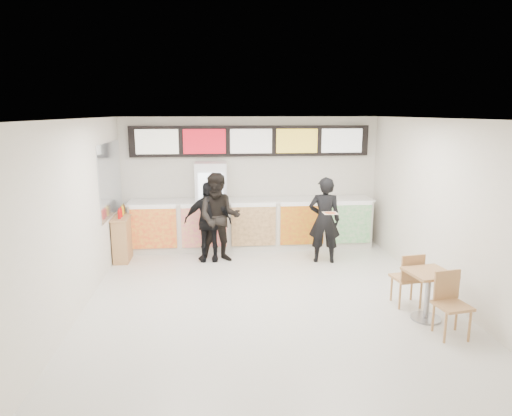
{
  "coord_description": "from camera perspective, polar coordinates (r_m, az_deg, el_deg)",
  "views": [
    {
      "loc": [
        -0.88,
        -7.11,
        3.1
      ],
      "look_at": [
        -0.09,
        1.2,
        1.34
      ],
      "focal_mm": 32.0,
      "sensor_mm": 36.0,
      "label": 1
    }
  ],
  "objects": [
    {
      "name": "pizza_slice",
      "position": [
        9.1,
        9.27,
        -0.59
      ],
      "size": [
        0.36,
        0.36,
        0.02
      ],
      "color": "beige",
      "rests_on": "customer_main"
    },
    {
      "name": "service_counter",
      "position": [
        10.54,
        -0.47,
        -1.97
      ],
      "size": [
        5.56,
        0.77,
        1.14
      ],
      "color": "silver",
      "rests_on": "floor"
    },
    {
      "name": "cafe_table",
      "position": [
        7.43,
        20.73,
        -9.14
      ],
      "size": [
        0.7,
        1.6,
        0.91
      ],
      "rotation": [
        0.0,
        0.0,
        0.16
      ],
      "color": "tan",
      "rests_on": "floor"
    },
    {
      "name": "wall_right",
      "position": [
        8.25,
        22.75,
        -0.22
      ],
      "size": [
        0.0,
        7.0,
        7.0
      ],
      "primitive_type": "plane",
      "rotation": [
        1.57,
        0.0,
        -1.57
      ],
      "color": "silver",
      "rests_on": "floor"
    },
    {
      "name": "wall_left",
      "position": [
        7.59,
        -21.52,
        -1.12
      ],
      "size": [
        0.0,
        7.0,
        7.0
      ],
      "primitive_type": "plane",
      "rotation": [
        1.57,
        0.0,
        1.57
      ],
      "color": "silver",
      "rests_on": "floor"
    },
    {
      "name": "customer_main",
      "position": [
        9.58,
        8.54,
        -1.5
      ],
      "size": [
        0.72,
        0.54,
        1.81
      ],
      "primitive_type": "imported",
      "rotation": [
        0.0,
        0.0,
        2.97
      ],
      "color": "black",
      "rests_on": "floor"
    },
    {
      "name": "condiment_ledge",
      "position": [
        10.13,
        -16.3,
        -3.57
      ],
      "size": [
        0.34,
        0.85,
        1.13
      ],
      "color": "tan",
      "rests_on": "floor"
    },
    {
      "name": "customer_left",
      "position": [
        9.55,
        -4.65,
        -1.21
      ],
      "size": [
        0.96,
        0.77,
        1.88
      ],
      "primitive_type": "imported",
      "rotation": [
        0.0,
        0.0,
        -0.06
      ],
      "color": "black",
      "rests_on": "floor"
    },
    {
      "name": "wall_back",
      "position": [
        10.76,
        -0.67,
        3.35
      ],
      "size": [
        6.0,
        0.0,
        6.0
      ],
      "primitive_type": "plane",
      "rotation": [
        1.57,
        0.0,
        0.0
      ],
      "color": "silver",
      "rests_on": "floor"
    },
    {
      "name": "drinks_fridge",
      "position": [
        10.43,
        -5.61,
        0.23
      ],
      "size": [
        0.7,
        0.67,
        2.0
      ],
      "color": "white",
      "rests_on": "floor"
    },
    {
      "name": "mirror_panel",
      "position": [
        9.88,
        -17.72,
        3.48
      ],
      "size": [
        0.01,
        2.0,
        1.5
      ],
      "primitive_type": "cube",
      "color": "#B2B7BF",
      "rests_on": "wall_left"
    },
    {
      "name": "menu_board",
      "position": [
        10.58,
        -0.64,
        8.37
      ],
      "size": [
        5.5,
        0.14,
        0.7
      ],
      "color": "black",
      "rests_on": "wall_back"
    },
    {
      "name": "ceiling",
      "position": [
        7.16,
        1.66,
        11.09
      ],
      "size": [
        7.0,
        7.0,
        0.0
      ],
      "primitive_type": "plane",
      "rotation": [
        3.14,
        0.0,
        0.0
      ],
      "color": "white",
      "rests_on": "wall_back"
    },
    {
      "name": "customer_mid",
      "position": [
        9.65,
        -6.04,
        -1.69
      ],
      "size": [
        1.01,
        0.47,
        1.69
      ],
      "primitive_type": "imported",
      "rotation": [
        0.0,
        0.0,
        -0.06
      ],
      "color": "black",
      "rests_on": "floor"
    },
    {
      "name": "floor",
      "position": [
        7.8,
        1.53,
        -11.52
      ],
      "size": [
        7.0,
        7.0,
        0.0
      ],
      "primitive_type": "plane",
      "color": "beige",
      "rests_on": "ground"
    }
  ]
}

